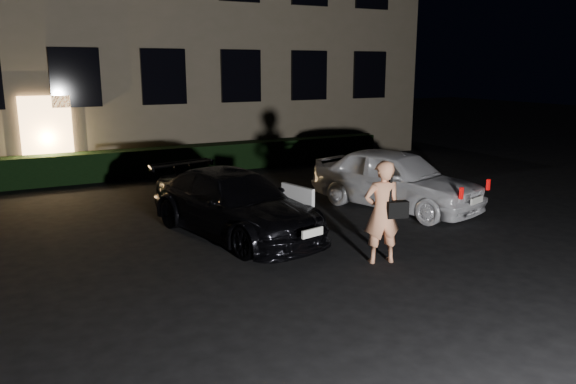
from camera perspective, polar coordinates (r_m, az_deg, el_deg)
ground at (r=8.82m, az=7.94°, el=-9.61°), size 80.00×80.00×0.00m
hedge at (r=18.00m, az=-11.75°, el=3.13°), size 15.00×0.70×0.85m
sedan at (r=11.26m, az=-5.41°, el=-1.19°), size 2.73×4.69×1.28m
hatch at (r=13.53m, az=10.87°, el=1.33°), size 2.88×4.53×1.44m
man at (r=9.69m, az=9.57°, el=-2.02°), size 0.75×0.59×1.79m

